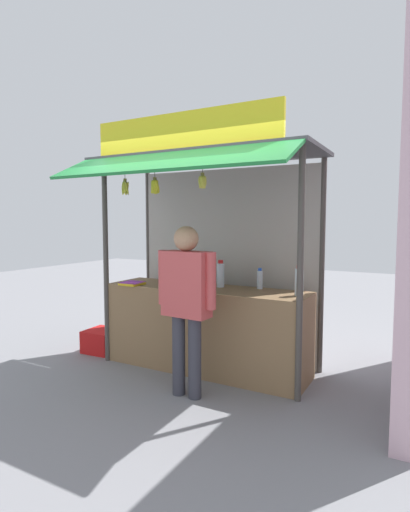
% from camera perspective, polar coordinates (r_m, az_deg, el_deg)
% --- Properties ---
extents(ground_plane, '(20.00, 20.00, 0.00)m').
position_cam_1_polar(ground_plane, '(4.77, -0.00, -15.34)').
color(ground_plane, gray).
extents(stall_counter, '(2.29, 0.63, 0.92)m').
position_cam_1_polar(stall_counter, '(4.63, -0.00, -10.02)').
color(stall_counter, olive).
rests_on(stall_counter, ground).
extents(stall_structure, '(2.49, 1.56, 2.70)m').
position_cam_1_polar(stall_structure, '(4.61, 0.92, 4.76)').
color(stall_structure, '#4C4742').
rests_on(stall_structure, ground).
extents(water_bottle_left, '(0.08, 0.08, 0.30)m').
position_cam_1_polar(water_bottle_left, '(4.56, 2.17, -2.58)').
color(water_bottle_left, silver).
rests_on(water_bottle_left, stall_counter).
extents(water_bottle_far_right, '(0.06, 0.06, 0.23)m').
position_cam_1_polar(water_bottle_far_right, '(4.81, -1.73, -2.59)').
color(water_bottle_far_right, silver).
rests_on(water_bottle_far_right, stall_counter).
extents(water_bottle_back_right, '(0.06, 0.06, 0.22)m').
position_cam_1_polar(water_bottle_back_right, '(4.48, 7.61, -3.21)').
color(water_bottle_back_right, silver).
rests_on(water_bottle_back_right, stall_counter).
extents(water_bottle_front_right, '(0.08, 0.08, 0.30)m').
position_cam_1_polar(water_bottle_front_right, '(4.13, 12.94, -3.47)').
color(water_bottle_front_right, silver).
rests_on(water_bottle_front_right, stall_counter).
extents(water_bottle_right, '(0.09, 0.09, 0.32)m').
position_cam_1_polar(water_bottle_right, '(4.69, 0.28, -2.28)').
color(water_bottle_right, silver).
rests_on(water_bottle_right, stall_counter).
extents(magazine_stack_back_left, '(0.22, 0.29, 0.08)m').
position_cam_1_polar(magazine_stack_back_left, '(4.68, -3.29, -3.61)').
color(magazine_stack_back_left, white).
rests_on(magazine_stack_back_left, stall_counter).
extents(magazine_stack_rear_center, '(0.24, 0.25, 0.03)m').
position_cam_1_polar(magazine_stack_rear_center, '(4.80, -10.08, -3.77)').
color(magazine_stack_rear_center, yellow).
rests_on(magazine_stack_rear_center, stall_counter).
extents(banana_bunch_inner_left, '(0.09, 0.09, 0.29)m').
position_cam_1_polar(banana_bunch_inner_left, '(4.58, -11.03, 9.31)').
color(banana_bunch_inner_left, '#332D23').
extents(banana_bunch_rightmost, '(0.11, 0.10, 0.29)m').
position_cam_1_polar(banana_bunch_rightmost, '(4.34, -6.97, 9.53)').
color(banana_bunch_rightmost, '#332D23').
extents(banana_bunch_inner_right, '(0.10, 0.10, 0.26)m').
position_cam_1_polar(banana_bunch_inner_right, '(4.03, -0.36, 10.25)').
color(banana_bunch_inner_right, '#332D23').
extents(vendor_person, '(0.61, 0.23, 1.60)m').
position_cam_1_polar(vendor_person, '(3.82, -2.60, -5.44)').
color(vendor_person, '#383842').
rests_on(vendor_person, ground).
extents(plastic_crate, '(0.41, 0.41, 0.28)m').
position_cam_1_polar(plastic_crate, '(5.46, -14.03, -11.33)').
color(plastic_crate, red).
rests_on(plastic_crate, ground).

